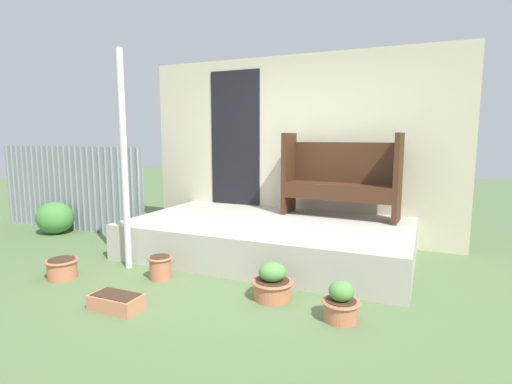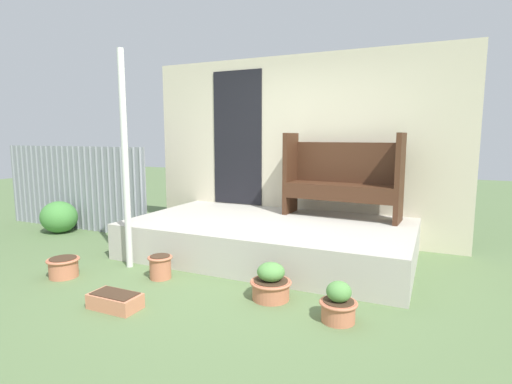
% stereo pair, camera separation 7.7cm
% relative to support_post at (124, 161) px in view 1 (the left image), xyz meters
% --- Properties ---
extents(ground_plane, '(24.00, 24.00, 0.00)m').
position_rel_support_post_xyz_m(ground_plane, '(1.37, 0.11, -1.20)').
color(ground_plane, '#5B7547').
extents(porch_slab, '(3.40, 1.93, 0.43)m').
position_rel_support_post_xyz_m(porch_slab, '(1.28, 1.08, -0.98)').
color(porch_slab, '#B7B2A5').
rests_on(porch_slab, ground_plane).
extents(house_wall, '(4.60, 0.08, 2.60)m').
position_rel_support_post_xyz_m(house_wall, '(1.24, 2.07, 0.11)').
color(house_wall, beige).
rests_on(house_wall, ground_plane).
extents(fence_corrugated, '(2.90, 0.05, 1.32)m').
position_rel_support_post_xyz_m(fence_corrugated, '(-2.14, 1.13, -0.54)').
color(fence_corrugated, gray).
rests_on(fence_corrugated, ground_plane).
extents(support_post, '(0.07, 0.07, 2.40)m').
position_rel_support_post_xyz_m(support_post, '(0.00, 0.00, 0.00)').
color(support_post, silver).
rests_on(support_post, ground_plane).
extents(bench, '(1.50, 0.50, 1.08)m').
position_rel_support_post_xyz_m(bench, '(2.02, 1.71, -0.22)').
color(bench, '#422616').
rests_on(bench, porch_slab).
extents(flower_pot_left, '(0.33, 0.33, 0.21)m').
position_rel_support_post_xyz_m(flower_pot_left, '(-0.40, -0.55, -1.09)').
color(flower_pot_left, '#C67251').
rests_on(flower_pot_left, ground_plane).
extents(flower_pot_middle, '(0.26, 0.26, 0.24)m').
position_rel_support_post_xyz_m(flower_pot_middle, '(0.56, -0.16, -1.07)').
color(flower_pot_middle, '#C67251').
rests_on(flower_pot_middle, ground_plane).
extents(flower_pot_right, '(0.38, 0.38, 0.34)m').
position_rel_support_post_xyz_m(flower_pot_right, '(1.81, -0.18, -1.05)').
color(flower_pot_right, '#C67251').
rests_on(flower_pot_right, ground_plane).
extents(flower_pot_far_right, '(0.31, 0.31, 0.33)m').
position_rel_support_post_xyz_m(flower_pot_far_right, '(2.47, -0.36, -1.05)').
color(flower_pot_far_right, '#C67251').
rests_on(flower_pot_far_right, ground_plane).
extents(planter_box_rect, '(0.45, 0.24, 0.14)m').
position_rel_support_post_xyz_m(planter_box_rect, '(0.67, -0.92, -1.13)').
color(planter_box_rect, tan).
rests_on(planter_box_rect, ground_plane).
extents(shrub_by_fence, '(0.57, 0.51, 0.49)m').
position_rel_support_post_xyz_m(shrub_by_fence, '(-2.12, 0.82, -0.96)').
color(shrub_by_fence, '#478C3D').
rests_on(shrub_by_fence, ground_plane).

